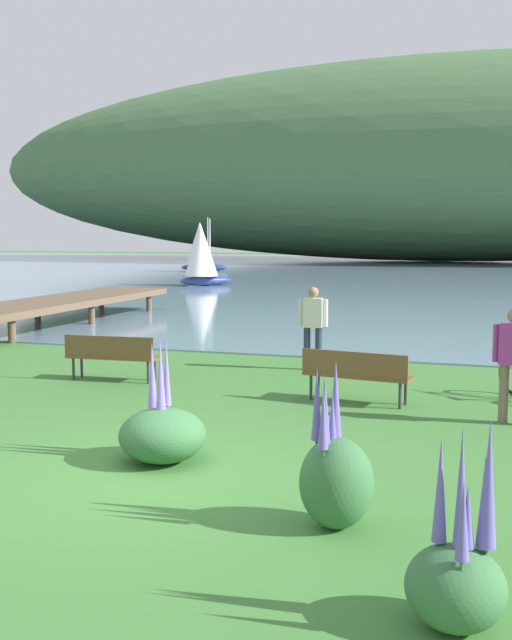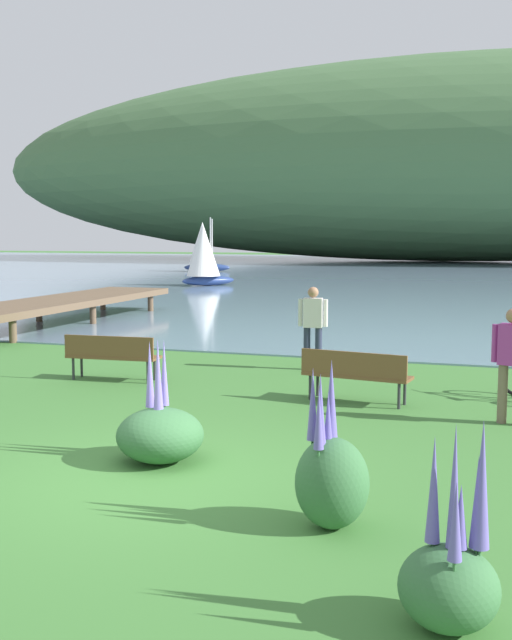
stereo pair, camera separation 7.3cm
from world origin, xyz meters
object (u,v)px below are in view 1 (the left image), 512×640
(sailboat_mid_bay, at_px, (201,246))
(sailboat_nearest_to_shore, at_px, (202,254))
(person_at_shoreline, at_px, (313,323))
(park_bench_further_along, at_px, (112,354))
(park_bench_near_camera, at_px, (356,372))

(sailboat_mid_bay, bearing_deg, sailboat_nearest_to_shore, -67.78)
(person_at_shoreline, relative_size, sailboat_nearest_to_shore, 0.48)
(park_bench_further_along, bearing_deg, park_bench_near_camera, -5.63)
(sailboat_nearest_to_shore, relative_size, sailboat_mid_bay, 0.90)
(park_bench_near_camera, distance_m, sailboat_mid_bay, 43.58)
(park_bench_further_along, bearing_deg, sailboat_nearest_to_shore, 108.11)
(person_at_shoreline, distance_m, sailboat_mid_bay, 40.44)
(park_bench_near_camera, height_order, sailboat_mid_bay, sailboat_mid_bay)
(person_at_shoreline, bearing_deg, park_bench_near_camera, -63.26)
(park_bench_further_along, distance_m, person_at_shoreline, 4.10)
(park_bench_further_along, relative_size, sailboat_mid_bay, 0.46)
(person_at_shoreline, bearing_deg, park_bench_further_along, -145.29)
(park_bench_near_camera, height_order, park_bench_further_along, same)
(sailboat_nearest_to_shore, bearing_deg, person_at_shoreline, -62.94)
(sailboat_mid_bay, bearing_deg, person_at_shoreline, -64.77)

